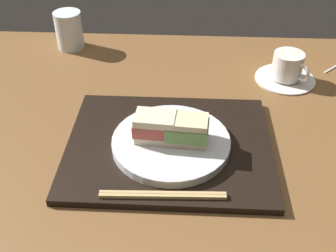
{
  "coord_description": "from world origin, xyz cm",
  "views": [
    {
      "loc": [
        8.49,
        -65.76,
        55.95
      ],
      "look_at": [
        5.12,
        -0.58,
        5.0
      ],
      "focal_mm": 44.99,
      "sensor_mm": 36.0,
      "label": 1
    }
  ],
  "objects": [
    {
      "name": "ground_plane",
      "position": [
        0.0,
        0.0,
        -1.5
      ],
      "size": [
        140.0,
        100.0,
        3.0
      ],
      "primitive_type": "cube",
      "color": "brown"
    },
    {
      "name": "sandwich_far",
      "position": [
        8.91,
        -2.75,
        5.91
      ],
      "size": [
        8.54,
        6.28,
        5.37
      ],
      "color": "beige",
      "rests_on": "sandwich_plate"
    },
    {
      "name": "sandwich_near",
      "position": [
        2.73,
        -2.24,
        5.99
      ],
      "size": [
        8.57,
        5.99,
        5.53
      ],
      "color": "beige",
      "rests_on": "sandwich_plate"
    },
    {
      "name": "coffee_cup",
      "position": [
        33.28,
        26.31,
        3.01
      ],
      "size": [
        14.91,
        14.91,
        7.31
      ],
      "color": "silver",
      "rests_on": "ground_plane"
    },
    {
      "name": "sandwich_plate",
      "position": [
        5.82,
        -2.49,
        2.36
      ],
      "size": [
        23.35,
        23.35,
        1.74
      ],
      "primitive_type": "cylinder",
      "color": "silver",
      "rests_on": "serving_tray"
    },
    {
      "name": "serving_tray",
      "position": [
        5.34,
        -1.69,
        0.74
      ],
      "size": [
        40.67,
        32.67,
        1.49
      ],
      "primitive_type": "cube",
      "color": "black",
      "rests_on": "ground_plane"
    },
    {
      "name": "chopsticks_pair",
      "position": [
        4.98,
        -15.96,
        1.84
      ],
      "size": [
        22.05,
        2.07,
        0.7
      ],
      "color": "tan",
      "rests_on": "serving_tray"
    },
    {
      "name": "drinking_glass",
      "position": [
        -24.55,
        41.05,
        5.15
      ],
      "size": [
        7.53,
        7.53,
        10.31
      ],
      "primitive_type": "cylinder",
      "color": "silver",
      "rests_on": "ground_plane"
    }
  ]
}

